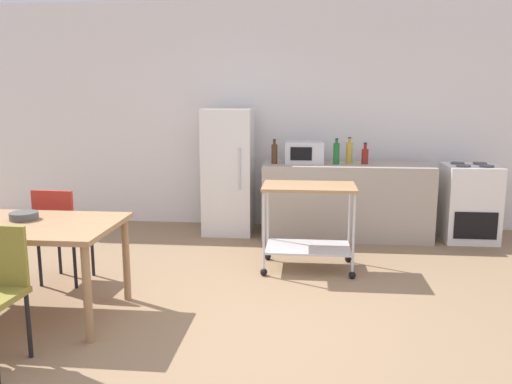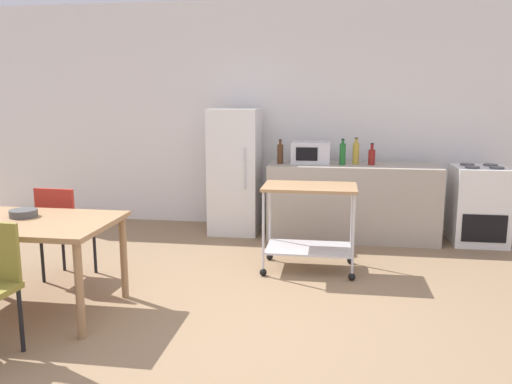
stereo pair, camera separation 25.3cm
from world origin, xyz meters
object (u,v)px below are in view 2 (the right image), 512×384
chair_red (63,226)px  bottle_soda (280,154)px  kitchen_cart (309,213)px  bottle_vinegar (372,156)px  stove_oven (479,205)px  bottle_sesame_oil (356,153)px  bottle_sparkling_water (343,154)px  dining_table (18,230)px  refrigerator (235,171)px  microwave (311,153)px  fruit_bowl (24,213)px

chair_red → bottle_soda: (1.82, 1.83, 0.51)m
kitchen_cart → bottle_vinegar: 1.50m
kitchen_cart → bottle_soda: 1.35m
stove_oven → bottle_sesame_oil: (-1.42, 0.03, 0.58)m
bottle_soda → bottle_sparkling_water: 0.74m
dining_table → bottle_vinegar: bottle_vinegar is taller
chair_red → bottle_sparkling_water: bearing=-140.8°
dining_table → bottle_vinegar: (2.87, 2.62, 0.33)m
dining_table → stove_oven: 4.88m
refrigerator → stove_oven: bearing=-1.6°
stove_oven → bottle_sparkling_water: 1.69m
refrigerator → chair_red: bearing=-122.1°
dining_table → bottle_vinegar: size_ratio=5.87×
dining_table → bottle_sesame_oil: 3.79m
stove_oven → bottle_sparkling_water: size_ratio=2.99×
chair_red → bottle_vinegar: bearing=-143.4°
chair_red → bottle_sparkling_water: size_ratio=2.89×
bottle_soda → stove_oven: bearing=1.5°
dining_table → microwave: bearing=50.9°
bottle_sparkling_water → kitchen_cart: bearing=-104.8°
bottle_sesame_oil → fruit_bowl: bearing=-136.7°
chair_red → bottle_sparkling_water: bottle_sparkling_water is taller
bottle_soda → bottle_sparkling_water: (0.74, 0.02, 0.01)m
bottle_soda → bottle_sparkling_water: bearing=1.2°
bottle_vinegar → fruit_bowl: size_ratio=1.18×
fruit_bowl → kitchen_cart: bearing=29.3°
stove_oven → bottle_vinegar: (-1.24, 0.01, 0.55)m
refrigerator → microwave: bearing=-2.7°
microwave → bottle_sparkling_water: bottle_sparkling_water is taller
kitchen_cart → bottle_vinegar: (0.66, 1.28, 0.43)m
dining_table → bottle_sesame_oil: bearing=44.6°
microwave → stove_oven: bearing=-1.1°
refrigerator → bottle_sparkling_water: size_ratio=5.03×
kitchen_cart → bottle_sparkling_water: (0.32, 1.22, 0.46)m
stove_oven → bottle_vinegar: bearing=179.5°
stove_oven → refrigerator: 2.92m
refrigerator → bottle_sparkling_water: bearing=-5.5°
stove_oven → bottle_soda: bottle_soda is taller
refrigerator → bottle_sparkling_water: (1.32, -0.13, 0.26)m
bottle_sparkling_water → bottle_vinegar: (0.34, 0.06, -0.03)m
dining_table → bottle_sesame_oil: (2.69, 2.65, 0.36)m
kitchen_cart → bottle_sparkling_water: bearing=75.2°
chair_red → bottle_vinegar: (2.90, 1.91, 0.48)m
chair_red → refrigerator: (1.24, 1.98, 0.26)m
microwave → refrigerator: bearing=177.3°
kitchen_cart → dining_table: bearing=-148.6°
chair_red → kitchen_cart: chair_red is taller
dining_table → bottle_vinegar: 3.90m
kitchen_cart → fruit_bowl: size_ratio=4.20×
refrigerator → kitchen_cart: 1.69m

